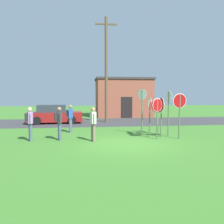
% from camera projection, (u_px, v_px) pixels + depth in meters
% --- Properties ---
extents(ground_plane, '(80.00, 80.00, 0.00)m').
position_uv_depth(ground_plane, '(126.00, 144.00, 11.23)').
color(ground_plane, '#3D7528').
extents(street_asphalt, '(60.00, 6.40, 0.01)m').
position_uv_depth(street_asphalt, '(106.00, 122.00, 20.45)').
color(street_asphalt, '#38383A').
rests_on(street_asphalt, ground).
extents(building_background, '(5.92, 4.22, 4.07)m').
position_uv_depth(building_background, '(123.00, 97.00, 25.84)').
color(building_background, brown).
rests_on(building_background, ground).
extents(utility_pole, '(1.80, 0.24, 8.71)m').
position_uv_depth(utility_pole, '(106.00, 68.00, 20.00)').
color(utility_pole, brown).
rests_on(utility_pole, ground).
extents(parked_car_on_street, '(4.42, 2.25, 1.51)m').
position_uv_depth(parked_car_on_street, '(54.00, 115.00, 19.51)').
color(parked_car_on_street, maroon).
rests_on(parked_car_on_street, ground).
extents(stop_sign_rear_right, '(0.07, 0.63, 2.13)m').
position_uv_depth(stop_sign_rear_right, '(150.00, 110.00, 13.51)').
color(stop_sign_rear_right, '#51664C').
rests_on(stop_sign_rear_right, ground).
extents(stop_sign_center_cluster, '(0.38, 0.52, 2.64)m').
position_uv_depth(stop_sign_center_cluster, '(142.00, 105.00, 13.79)').
color(stop_sign_center_cluster, '#51664C').
rests_on(stop_sign_center_cluster, ground).
extents(stop_sign_rear_left, '(0.07, 0.75, 2.16)m').
position_uv_depth(stop_sign_rear_left, '(161.00, 110.00, 13.03)').
color(stop_sign_rear_left, '#51664C').
rests_on(stop_sign_rear_left, ground).
extents(stop_sign_leaning_right, '(0.62, 0.36, 2.13)m').
position_uv_depth(stop_sign_leaning_right, '(157.00, 111.00, 12.41)').
color(stop_sign_leaning_right, '#51664C').
rests_on(stop_sign_leaning_right, ground).
extents(stop_sign_nearest, '(0.76, 0.13, 2.38)m').
position_uv_depth(stop_sign_nearest, '(180.00, 108.00, 12.48)').
color(stop_sign_nearest, '#51664C').
rests_on(stop_sign_nearest, ground).
extents(stop_sign_leaning_left, '(0.30, 0.56, 2.03)m').
position_uv_depth(stop_sign_leaning_left, '(150.00, 112.00, 13.06)').
color(stop_sign_leaning_left, '#51664C').
rests_on(stop_sign_leaning_left, ground).
extents(stop_sign_tallest, '(0.16, 0.69, 2.53)m').
position_uv_depth(stop_sign_tallest, '(169.00, 105.00, 13.48)').
color(stop_sign_tallest, '#51664C').
rests_on(stop_sign_tallest, ground).
extents(stop_sign_far_back, '(0.66, 0.56, 2.12)m').
position_uv_depth(stop_sign_far_back, '(158.00, 110.00, 13.77)').
color(stop_sign_far_back, '#51664C').
rests_on(stop_sign_far_back, ground).
extents(person_in_blue, '(0.40, 0.56, 1.69)m').
position_uv_depth(person_in_blue, '(70.00, 116.00, 14.68)').
color(person_in_blue, '#4C5670').
rests_on(person_in_blue, ground).
extents(person_with_sunhat, '(0.43, 0.54, 1.69)m').
position_uv_depth(person_with_sunhat, '(30.00, 121.00, 11.91)').
color(person_with_sunhat, '#4C5670').
rests_on(person_with_sunhat, ground).
extents(person_holding_notes, '(0.41, 0.56, 1.69)m').
position_uv_depth(person_holding_notes, '(59.00, 121.00, 12.14)').
color(person_holding_notes, '#4C5670').
rests_on(person_holding_notes, ground).
extents(person_near_signs, '(0.31, 0.55, 1.69)m').
position_uv_depth(person_near_signs, '(93.00, 122.00, 11.87)').
color(person_near_signs, '#7A6B56').
rests_on(person_near_signs, ground).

